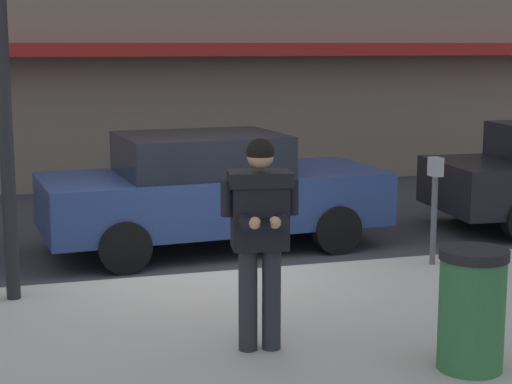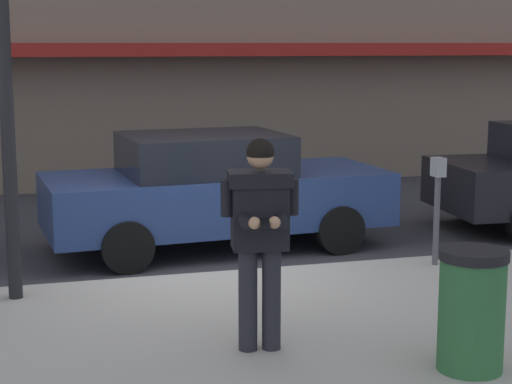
{
  "view_description": "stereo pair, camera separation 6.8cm",
  "coord_description": "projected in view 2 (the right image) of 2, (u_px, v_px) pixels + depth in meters",
  "views": [
    {
      "loc": [
        -2.12,
        -9.41,
        2.7
      ],
      "look_at": [
        -0.17,
        -2.71,
        1.49
      ],
      "focal_mm": 60.0,
      "sensor_mm": 36.0,
      "label": 1
    },
    {
      "loc": [
        -2.05,
        -9.43,
        2.7
      ],
      "look_at": [
        -0.17,
        -2.71,
        1.49
      ],
      "focal_mm": 60.0,
      "sensor_mm": 36.0,
      "label": 2
    }
  ],
  "objects": [
    {
      "name": "ground_plane",
      "position": [
        207.0,
        279.0,
        9.95
      ],
      "size": [
        80.0,
        80.0,
        0.0
      ],
      "primitive_type": "plane",
      "color": "#333338"
    },
    {
      "name": "sidewalk",
      "position": [
        388.0,
        348.0,
        7.5
      ],
      "size": [
        32.0,
        5.3,
        0.14
      ],
      "primitive_type": "cube",
      "color": "#A8A399",
      "rests_on": "ground"
    },
    {
      "name": "parked_sedan_mid",
      "position": [
        214.0,
        190.0,
        11.33
      ],
      "size": [
        4.62,
        2.18,
        1.54
      ],
      "color": "navy",
      "rests_on": "ground"
    },
    {
      "name": "man_texting_on_phone",
      "position": [
        260.0,
        221.0,
        7.07
      ],
      "size": [
        0.64,
        0.62,
        1.81
      ],
      "color": "#23232B",
      "rests_on": "sidewalk"
    },
    {
      "name": "parking_meter",
      "position": [
        437.0,
        195.0,
        9.91
      ],
      "size": [
        0.12,
        0.18,
        1.27
      ],
      "color": "#4C4C51",
      "rests_on": "sidewalk"
    },
    {
      "name": "curb_paint_line",
      "position": [
        287.0,
        272.0,
        10.26
      ],
      "size": [
        28.0,
        0.12,
        0.01
      ],
      "primitive_type": "cube",
      "color": "silver",
      "rests_on": "ground"
    },
    {
      "name": "trash_bin",
      "position": [
        472.0,
        310.0,
        6.73
      ],
      "size": [
        0.55,
        0.55,
        0.98
      ],
      "color": "#2D6638",
      "rests_on": "sidewalk"
    }
  ]
}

